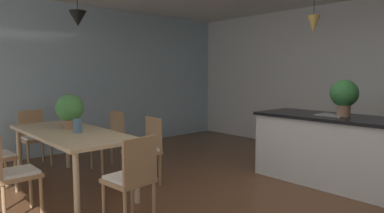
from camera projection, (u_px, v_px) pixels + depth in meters
The scene contains 14 objects.
wall_back_kitchen at pixel (383, 80), 5.56m from camera, with size 10.00×0.12×2.70m, color silver.
window_wall_left_glazing at pixel (86, 79), 6.39m from camera, with size 0.06×8.40×2.70m, color #9EB7C6.
dining_table at pixel (70, 136), 4.23m from camera, with size 2.10×0.85×0.73m.
chair_far_right at pixel (145, 148), 4.43m from camera, with size 0.43×0.43×0.87m.
chair_kitchen_end at pixel (132, 177), 3.20m from camera, with size 0.44×0.44×0.87m.
chair_window_end at pixel (34, 136), 5.30m from camera, with size 0.42×0.42×0.87m.
chair_near_right at pixel (12, 172), 3.37m from camera, with size 0.40×0.40×0.87m.
chair_far_left at pixel (110, 138), 5.13m from camera, with size 0.40×0.40×0.87m.
kitchen_island at pixel (339, 150), 4.39m from camera, with size 2.15×0.84×0.91m.
pendant_over_table at pixel (78, 19), 4.12m from camera, with size 0.21×0.21×0.68m.
pendant_over_island_main at pixel (313, 25), 4.54m from camera, with size 0.16×0.16×0.72m.
potted_plant_on_island at pixel (344, 95), 4.30m from camera, with size 0.35×0.35×0.47m.
potted_plant_on_table at pixel (70, 109), 4.42m from camera, with size 0.36×0.36×0.45m.
vase_on_dining_table at pixel (78, 126), 4.12m from camera, with size 0.10×0.10×0.17m.
Camera 1 is at (2.04, -2.81, 1.45)m, focal length 31.69 mm.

